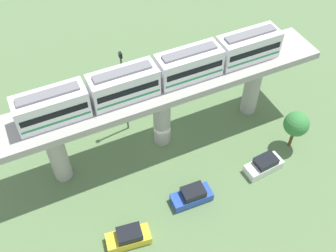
{
  "coord_description": "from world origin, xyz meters",
  "views": [
    {
      "loc": [
        27.6,
        -12.15,
        36.35
      ],
      "look_at": [
        2.5,
        -0.42,
        5.18
      ],
      "focal_mm": 43.49,
      "sensor_mm": 36.0,
      "label": 1
    }
  ],
  "objects_px": {
    "signal_post": "(124,90)",
    "parked_car_white": "(264,165)",
    "tree_mid_lot": "(141,83)",
    "parked_car_yellow": "(129,237)",
    "train": "(157,75)",
    "tree_near_viaduct": "(296,124)",
    "parked_car_blue": "(192,196)"
  },
  "relations": [
    {
      "from": "train",
      "to": "tree_mid_lot",
      "type": "bearing_deg",
      "value": 173.58
    },
    {
      "from": "parked_car_yellow",
      "to": "tree_near_viaduct",
      "type": "relative_size",
      "value": 0.88
    },
    {
      "from": "train",
      "to": "tree_mid_lot",
      "type": "relative_size",
      "value": 5.85
    },
    {
      "from": "tree_near_viaduct",
      "to": "train",
      "type": "bearing_deg",
      "value": -117.36
    },
    {
      "from": "tree_near_viaduct",
      "to": "parked_car_white",
      "type": "bearing_deg",
      "value": -71.39
    },
    {
      "from": "train",
      "to": "signal_post",
      "type": "xyz_separation_m",
      "value": [
        -3.4,
        -2.46,
        -4.01
      ]
    },
    {
      "from": "parked_car_yellow",
      "to": "tree_mid_lot",
      "type": "height_order",
      "value": "tree_mid_lot"
    },
    {
      "from": "tree_mid_lot",
      "to": "train",
      "type": "bearing_deg",
      "value": -6.42
    },
    {
      "from": "parked_car_white",
      "to": "tree_mid_lot",
      "type": "height_order",
      "value": "tree_mid_lot"
    },
    {
      "from": "parked_car_white",
      "to": "signal_post",
      "type": "bearing_deg",
      "value": -140.57
    },
    {
      "from": "parked_car_blue",
      "to": "tree_near_viaduct",
      "type": "distance_m",
      "value": 13.84
    },
    {
      "from": "parked_car_yellow",
      "to": "signal_post",
      "type": "relative_size",
      "value": 0.39
    },
    {
      "from": "parked_car_blue",
      "to": "signal_post",
      "type": "distance_m",
      "value": 13.34
    },
    {
      "from": "tree_near_viaduct",
      "to": "tree_mid_lot",
      "type": "distance_m",
      "value": 18.62
    },
    {
      "from": "parked_car_yellow",
      "to": "parked_car_blue",
      "type": "bearing_deg",
      "value": 109.92
    },
    {
      "from": "parked_car_blue",
      "to": "parked_car_yellow",
      "type": "relative_size",
      "value": 0.97
    },
    {
      "from": "train",
      "to": "signal_post",
      "type": "distance_m",
      "value": 5.81
    },
    {
      "from": "parked_car_blue",
      "to": "tree_mid_lot",
      "type": "relative_size",
      "value": 0.91
    },
    {
      "from": "parked_car_white",
      "to": "parked_car_blue",
      "type": "distance_m",
      "value": 8.83
    },
    {
      "from": "parked_car_white",
      "to": "tree_mid_lot",
      "type": "xyz_separation_m",
      "value": [
        -15.32,
        -7.92,
        2.33
      ]
    },
    {
      "from": "signal_post",
      "to": "parked_car_white",
      "type": "bearing_deg",
      "value": 43.32
    },
    {
      "from": "parked_car_white",
      "to": "tree_mid_lot",
      "type": "bearing_deg",
      "value": -156.55
    },
    {
      "from": "signal_post",
      "to": "train",
      "type": "bearing_deg",
      "value": 35.93
    },
    {
      "from": "train",
      "to": "tree_mid_lot",
      "type": "xyz_separation_m",
      "value": [
        -6.89,
        0.77,
        -7.09
      ]
    },
    {
      "from": "parked_car_yellow",
      "to": "tree_near_viaduct",
      "type": "distance_m",
      "value": 21.38
    },
    {
      "from": "parked_car_yellow",
      "to": "tree_near_viaduct",
      "type": "height_order",
      "value": "tree_near_viaduct"
    },
    {
      "from": "tree_mid_lot",
      "to": "signal_post",
      "type": "distance_m",
      "value": 5.66
    },
    {
      "from": "tree_near_viaduct",
      "to": "signal_post",
      "type": "relative_size",
      "value": 0.45
    },
    {
      "from": "parked_car_blue",
      "to": "signal_post",
      "type": "bearing_deg",
      "value": -166.12
    },
    {
      "from": "tree_mid_lot",
      "to": "signal_post",
      "type": "xyz_separation_m",
      "value": [
        3.49,
        -3.24,
        3.07
      ]
    },
    {
      "from": "parked_car_blue",
      "to": "tree_mid_lot",
      "type": "height_order",
      "value": "tree_mid_lot"
    },
    {
      "from": "parked_car_white",
      "to": "signal_post",
      "type": "height_order",
      "value": "signal_post"
    }
  ]
}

